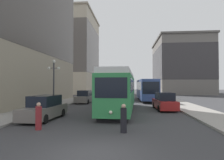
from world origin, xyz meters
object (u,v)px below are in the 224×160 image
object	(u,v)px
transit_bus	(146,89)
pedestrian_crossing_far	(124,119)
parked_car_left_mid	(99,93)
pedestrian_crossing_near	(39,117)
parked_car_left_far	(85,97)
lamp_post_left_near	(54,76)
parked_car_right_far	(164,102)
parked_car_left_near	(45,108)
streetcar	(120,90)

from	to	relation	value
transit_bus	pedestrian_crossing_far	size ratio (longest dim) A/B	7.49
parked_car_left_mid	pedestrian_crossing_near	world-z (taller)	parked_car_left_mid
parked_car_left_far	lamp_post_left_near	bearing A→B (deg)	-103.05
pedestrian_crossing_far	parked_car_right_far	bearing A→B (deg)	-38.54
parked_car_left_mid	pedestrian_crossing_far	world-z (taller)	parked_car_left_mid
parked_car_left_near	pedestrian_crossing_far	size ratio (longest dim) A/B	3.19
streetcar	lamp_post_left_near	bearing A→B (deg)	172.32
parked_car_left_far	lamp_post_left_near	world-z (taller)	lamp_post_left_near
transit_bus	parked_car_left_near	size ratio (longest dim) A/B	2.35
parked_car_left_near	pedestrian_crossing_near	distance (m)	3.55
streetcar	parked_car_left_near	size ratio (longest dim) A/B	2.67
parked_car_right_far	pedestrian_crossing_near	world-z (taller)	parked_car_right_far
streetcar	transit_bus	distance (m)	13.85
parked_car_right_far	pedestrian_crossing_far	bearing A→B (deg)	66.31
transit_bus	pedestrian_crossing_far	xyz separation A→B (m)	(-3.11, -22.14, -1.21)
parked_car_left_mid	parked_car_right_far	bearing A→B (deg)	-60.22
parked_car_left_near	parked_car_left_far	bearing A→B (deg)	92.93
pedestrian_crossing_near	lamp_post_left_near	xyz separation A→B (m)	(-3.05, 9.89, 2.88)
parked_car_left_far	transit_bus	bearing A→B (deg)	31.63
parked_car_left_near	pedestrian_crossing_near	size ratio (longest dim) A/B	3.14
parked_car_left_far	lamp_post_left_near	distance (m)	7.63
parked_car_left_mid	parked_car_left_far	xyz separation A→B (m)	(-0.00, -12.93, -0.00)
streetcar	parked_car_left_near	distance (m)	7.69
transit_bus	parked_car_right_far	size ratio (longest dim) A/B	2.34
streetcar	transit_bus	bearing A→B (deg)	76.68
parked_car_left_near	pedestrian_crossing_near	xyz separation A→B (m)	(1.15, -3.36, -0.10)
pedestrian_crossing_far	parked_car_left_mid	bearing A→B (deg)	-5.56
streetcar	pedestrian_crossing_near	distance (m)	9.72
parked_car_left_mid	pedestrian_crossing_far	xyz separation A→B (m)	(6.16, -29.89, -0.11)
parked_car_left_mid	pedestrian_crossing_near	xyz separation A→B (m)	(1.15, -29.66, -0.10)
pedestrian_crossing_far	pedestrian_crossing_near	bearing A→B (deg)	70.14
parked_car_left_near	lamp_post_left_near	bearing A→B (deg)	109.16
parked_car_left_mid	pedestrian_crossing_far	size ratio (longest dim) A/B	2.90
lamp_post_left_near	parked_car_right_far	bearing A→B (deg)	0.34
parked_car_left_mid	pedestrian_crossing_far	distance (m)	30.52
parked_car_left_near	parked_car_left_far	xyz separation A→B (m)	(-0.00, 13.37, -0.00)
pedestrian_crossing_near	pedestrian_crossing_far	size ratio (longest dim) A/B	1.01
parked_car_right_far	lamp_post_left_near	xyz separation A→B (m)	(-12.04, -0.07, 2.78)
parked_car_right_far	lamp_post_left_near	distance (m)	12.36
parked_car_left_mid	pedestrian_crossing_near	bearing A→B (deg)	-85.24
pedestrian_crossing_far	parked_car_left_near	bearing A→B (deg)	42.52
pedestrian_crossing_near	parked_car_left_far	bearing A→B (deg)	-48.62
pedestrian_crossing_near	pedestrian_crossing_far	distance (m)	5.01
streetcar	parked_car_left_far	size ratio (longest dim) A/B	2.95
transit_bus	lamp_post_left_near	distance (m)	16.49
parked_car_left_near	lamp_post_left_near	xyz separation A→B (m)	(-1.90, 6.53, 2.78)
transit_bus	parked_car_left_near	distance (m)	20.76
parked_car_left_near	lamp_post_left_near	distance (m)	7.35
parked_car_left_mid	parked_car_left_far	bearing A→B (deg)	-87.46
pedestrian_crossing_far	streetcar	bearing A→B (deg)	-13.01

